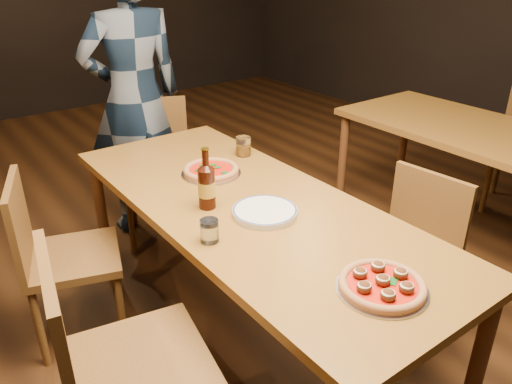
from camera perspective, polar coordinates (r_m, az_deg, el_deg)
ground at (r=2.57m, az=-0.69°, el=-16.30°), size 9.00×9.00×0.00m
table_main at (r=2.17m, az=-0.79°, el=-2.91°), size 0.80×2.00×0.75m
table_right at (r=3.28m, az=26.36°, el=4.59°), size 0.80×2.00×0.75m
chair_main_nw at (r=1.79m, az=-13.30°, el=-18.60°), size 0.53×0.53×0.98m
chair_main_sw at (r=2.48m, az=-20.19°, el=-6.89°), size 0.52×0.52×0.89m
chair_main_e at (r=2.44m, az=16.32°, el=-7.42°), size 0.43×0.43×0.85m
chair_end at (r=3.22m, az=-11.22°, el=2.30°), size 0.57×0.57×0.93m
pizza_meatball at (r=1.65m, az=14.23°, el=-10.23°), size 0.29×0.29×0.05m
pizza_margherita at (r=2.41m, az=-5.16°, el=2.48°), size 0.29×0.29×0.04m
plate_stack at (r=2.03m, az=1.02°, el=-2.31°), size 0.26×0.26×0.03m
beer_bottle at (r=2.07m, az=-5.65°, el=0.56°), size 0.07×0.07×0.26m
water_glass at (r=1.85m, az=-5.35°, el=-4.42°), size 0.07×0.07×0.09m
amber_glass at (r=2.62m, az=-1.45°, el=5.26°), size 0.08×0.08×0.10m
diner at (r=3.26m, az=-13.73°, el=10.35°), size 0.68×0.48×1.78m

